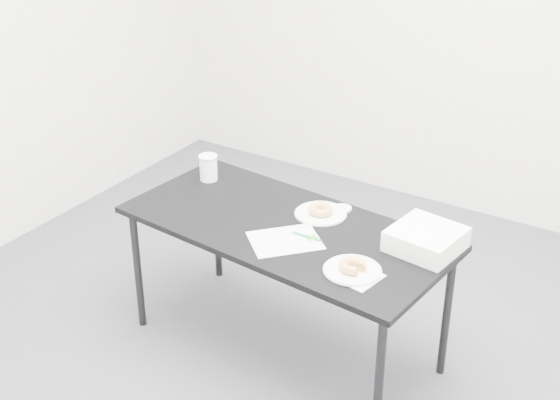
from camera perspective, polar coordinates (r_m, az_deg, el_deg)
The scene contains 14 objects.
floor at distance 3.94m, azimuth -0.38°, elevation -11.28°, with size 4.00×4.00×0.00m, color #48484D.
wall_back at distance 5.01m, azimuth 12.32°, elevation 13.91°, with size 4.00×0.02×2.70m, color white.
table at distance 3.63m, azimuth 0.40°, elevation -2.60°, with size 1.59×0.86×0.70m.
scorecard at distance 3.48m, azimuth 0.38°, elevation -2.98°, with size 0.24×0.31×0.00m, color white.
logo_patch at distance 3.50m, azimuth 2.31°, elevation -2.75°, with size 0.05×0.05×0.00m, color green.
pen at distance 3.50m, azimuth 1.95°, elevation -2.67°, with size 0.01×0.01×0.14m, color #0C864B.
napkin at distance 3.24m, azimuth 5.72°, elevation -5.59°, with size 0.17×0.17×0.00m, color white.
plate_near at distance 3.27m, azimuth 5.31°, elevation -5.14°, with size 0.25×0.25×0.01m, color white.
donut_near at distance 3.26m, azimuth 5.33°, elevation -4.81°, with size 0.12×0.12×0.04m, color gold.
plate_far at distance 3.70m, azimuth 2.99°, elevation -1.01°, with size 0.25×0.25×0.01m, color white.
donut_far at distance 3.69m, azimuth 3.00°, elevation -0.70°, with size 0.12×0.12×0.04m, color gold.
coffee_cup at distance 4.03m, azimuth -5.26°, elevation 2.38°, with size 0.09×0.09×0.14m, color white.
cup_lid at distance 3.75m, azimuth 4.62°, elevation -0.62°, with size 0.09×0.09×0.01m, color white.
bakery_box at distance 3.46m, azimuth 10.64°, elevation -2.83°, with size 0.29×0.29×0.10m, color white.
Camera 1 is at (1.66, -2.60, 2.45)m, focal length 50.00 mm.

